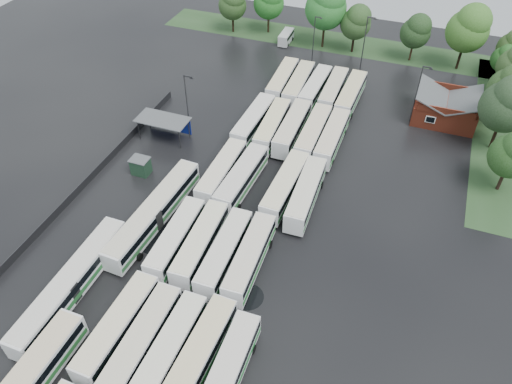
% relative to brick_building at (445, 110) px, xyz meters
% --- Properties ---
extents(ground, '(160.00, 160.00, 0.00)m').
position_rel_brick_building_xyz_m(ground, '(-24.00, -42.77, -1.87)').
color(ground, black).
rests_on(ground, ground).
extents(brick_building, '(10.07, 8.60, 5.39)m').
position_rel_brick_building_xyz_m(brick_building, '(0.00, 0.00, 0.00)').
color(brick_building, maroon).
rests_on(brick_building, ground).
extents(wash_shed, '(8.20, 4.20, 3.58)m').
position_rel_brick_building_xyz_m(wash_shed, '(-41.20, -20.74, 1.12)').
color(wash_shed, '#2D2D30').
rests_on(wash_shed, ground).
extents(utility_hut, '(2.70, 2.20, 2.62)m').
position_rel_brick_building_xyz_m(utility_hut, '(-40.20, -30.17, -0.55)').
color(utility_hut, '#173220').
rests_on(utility_hut, ground).
extents(grass_strip_north, '(80.00, 10.00, 0.01)m').
position_rel_brick_building_xyz_m(grass_strip_north, '(-22.00, 22.03, -1.86)').
color(grass_strip_north, '#254320').
rests_on(grass_strip_north, ground).
extents(grass_strip_east, '(10.00, 50.00, 0.01)m').
position_rel_brick_building_xyz_m(grass_strip_east, '(10.00, 0.03, -1.86)').
color(grass_strip_east, '#254320').
rests_on(grass_strip_east, ground).
extents(west_fence, '(0.10, 50.00, 1.20)m').
position_rel_brick_building_xyz_m(west_fence, '(-46.20, -34.77, -1.27)').
color(west_fence, '#2D2D30').
rests_on(west_fence, ground).
extents(bus_r1c0, '(2.92, 12.74, 3.54)m').
position_rel_brick_building_xyz_m(bus_r1c0, '(-28.28, -54.91, 0.08)').
color(bus_r1c0, white).
rests_on(bus_r1c0, ground).
extents(bus_r1c1, '(2.78, 12.62, 3.51)m').
position_rel_brick_building_xyz_m(bus_r1c1, '(-25.09, -55.36, 0.06)').
color(bus_r1c1, white).
rests_on(bus_r1c1, ground).
extents(bus_r1c2, '(2.72, 12.48, 3.47)m').
position_rel_brick_building_xyz_m(bus_r1c2, '(-22.03, -55.32, 0.04)').
color(bus_r1c2, white).
rests_on(bus_r1c2, ground).
extents(bus_r1c3, '(3.04, 12.97, 3.59)m').
position_rel_brick_building_xyz_m(bus_r1c3, '(-18.96, -54.91, 0.11)').
color(bus_r1c3, white).
rests_on(bus_r1c3, ground).
extents(bus_r1c4, '(2.89, 12.40, 3.44)m').
position_rel_brick_building_xyz_m(bus_r1c4, '(-15.64, -55.50, 0.02)').
color(bus_r1c4, white).
rests_on(bus_r1c4, ground).
extents(bus_r2c0, '(3.02, 12.41, 3.43)m').
position_rel_brick_building_xyz_m(bus_r2c0, '(-28.43, -41.58, 0.02)').
color(bus_r2c0, white).
rests_on(bus_r2c0, ground).
extents(bus_r2c1, '(3.20, 12.67, 3.50)m').
position_rel_brick_building_xyz_m(bus_r2c1, '(-25.26, -41.28, 0.06)').
color(bus_r2c1, white).
rests_on(bus_r2c1, ground).
extents(bus_r2c2, '(2.96, 12.61, 3.49)m').
position_rel_brick_building_xyz_m(bus_r2c2, '(-21.97, -41.57, 0.06)').
color(bus_r2c2, white).
rests_on(bus_r2c2, ground).
extents(bus_r2c3, '(3.13, 12.65, 3.49)m').
position_rel_brick_building_xyz_m(bus_r2c3, '(-18.83, -41.26, 0.06)').
color(bus_r2c3, white).
rests_on(bus_r2c3, ground).
extents(bus_r3c0, '(2.69, 12.61, 3.51)m').
position_rel_brick_building_xyz_m(bus_r3c0, '(-28.27, -27.94, 0.06)').
color(bus_r3c0, white).
rests_on(bus_r3c0, ground).
extents(bus_r3c1, '(3.27, 13.00, 3.59)m').
position_rel_brick_building_xyz_m(bus_r3c1, '(-25.10, -28.26, 0.11)').
color(bus_r3c1, white).
rests_on(bus_r3c1, ground).
extents(bus_r3c3, '(3.14, 13.05, 3.61)m').
position_rel_brick_building_xyz_m(bus_r3c3, '(-18.89, -27.72, 0.12)').
color(bus_r3c3, white).
rests_on(bus_r3c3, ground).
extents(bus_r3c4, '(3.21, 13.05, 3.61)m').
position_rel_brick_building_xyz_m(bus_r3c4, '(-15.79, -28.20, 0.12)').
color(bus_r3c4, white).
rests_on(bus_r3c4, ground).
extents(bus_r4c0, '(3.01, 12.83, 3.55)m').
position_rel_brick_building_xyz_m(bus_r4c0, '(-28.58, -14.37, 0.09)').
color(bus_r4c0, white).
rests_on(bus_r4c0, ground).
extents(bus_r4c1, '(3.18, 12.62, 3.49)m').
position_rel_brick_building_xyz_m(bus_r4c1, '(-25.34, -14.56, 0.05)').
color(bus_r4c1, white).
rests_on(bus_r4c1, ground).
extents(bus_r4c2, '(2.94, 12.98, 3.60)m').
position_rel_brick_building_xyz_m(bus_r4c2, '(-22.18, -14.12, 0.12)').
color(bus_r4c2, white).
rests_on(bus_r4c2, ground).
extents(bus_r4c3, '(2.84, 12.95, 3.60)m').
position_rel_brick_building_xyz_m(bus_r4c3, '(-18.68, -14.31, 0.11)').
color(bus_r4c3, white).
rests_on(bus_r4c3, ground).
extents(bus_r4c4, '(2.74, 12.79, 3.56)m').
position_rel_brick_building_xyz_m(bus_r4c4, '(-15.66, -14.46, 0.09)').
color(bus_r4c4, white).
rests_on(bus_r4c4, ground).
extents(bus_r5c0, '(3.14, 12.67, 3.50)m').
position_rel_brick_building_xyz_m(bus_r5c0, '(-28.35, -0.42, 0.06)').
color(bus_r5c0, white).
rests_on(bus_r5c0, ground).
extents(bus_r5c1, '(3.10, 12.86, 3.56)m').
position_rel_brick_building_xyz_m(bus_r5c1, '(-25.18, -0.81, 0.09)').
color(bus_r5c1, white).
rests_on(bus_r5c1, ground).
extents(bus_r5c2, '(2.92, 12.35, 3.42)m').
position_rel_brick_building_xyz_m(bus_r5c2, '(-22.15, -0.70, 0.02)').
color(bus_r5c2, white).
rests_on(bus_r5c2, ground).
extents(bus_r5c3, '(2.71, 12.34, 3.43)m').
position_rel_brick_building_xyz_m(bus_r5c3, '(-18.95, -0.44, 0.02)').
color(bus_r5c3, white).
rests_on(bus_r5c3, ground).
extents(bus_r5c4, '(3.01, 12.90, 3.57)m').
position_rel_brick_building_xyz_m(bus_r5c4, '(-15.72, -1.07, 0.10)').
color(bus_r5c4, white).
rests_on(bus_r5c4, ground).
extents(artic_bus_west_b, '(3.63, 19.32, 3.56)m').
position_rel_brick_building_xyz_m(artic_bus_west_b, '(-33.10, -38.60, 0.11)').
color(artic_bus_west_b, white).
rests_on(artic_bus_west_b, ground).
extents(artic_bus_west_c, '(2.70, 18.84, 3.50)m').
position_rel_brick_building_xyz_m(artic_bus_west_c, '(-36.25, -51.91, 0.07)').
color(artic_bus_west_c, white).
rests_on(artic_bus_west_c, ground).
extents(minibus, '(2.11, 5.41, 2.35)m').
position_rel_brick_building_xyz_m(minibus, '(-33.66, 18.11, -0.56)').
color(minibus, silver).
rests_on(minibus, ground).
extents(tree_north_0, '(5.95, 5.95, 9.85)m').
position_rel_brick_building_xyz_m(tree_north_0, '(-46.02, 19.16, 4.47)').
color(tree_north_0, black).
rests_on(tree_north_0, ground).
extents(tree_north_1, '(6.45, 6.45, 10.68)m').
position_rel_brick_building_xyz_m(tree_north_1, '(-38.73, 21.66, 5.01)').
color(tree_north_1, '#302214').
rests_on(tree_north_1, ground).
extents(tree_north_2, '(8.26, 8.26, 13.68)m').
position_rel_brick_building_xyz_m(tree_north_2, '(-25.82, 18.99, 6.94)').
color(tree_north_2, black).
rests_on(tree_north_2, ground).
extents(tree_north_3, '(6.05, 6.05, 10.02)m').
position_rel_brick_building_xyz_m(tree_north_3, '(-19.54, 18.88, 4.58)').
color(tree_north_3, black).
rests_on(tree_north_3, ground).
extents(tree_north_4, '(5.81, 5.81, 9.62)m').
position_rel_brick_building_xyz_m(tree_north_4, '(-8.01, 19.37, 4.32)').
color(tree_north_4, '#3A2418').
rests_on(tree_north_4, ground).
extents(tree_north_5, '(7.83, 7.83, 12.96)m').
position_rel_brick_building_xyz_m(tree_north_5, '(1.09, 19.05, 6.48)').
color(tree_north_5, black).
rests_on(tree_north_5, ground).
extents(tree_east_1, '(7.65, 7.65, 12.67)m').
position_rel_brick_building_xyz_m(tree_east_1, '(7.88, -5.64, 6.29)').
color(tree_east_1, black).
rests_on(tree_east_1, ground).
extents(tree_east_2, '(6.44, 6.44, 10.66)m').
position_rel_brick_building_xyz_m(tree_east_2, '(8.59, 2.29, 4.99)').
color(tree_east_2, black).
rests_on(tree_east_2, ground).
extents(tree_east_4, '(4.50, 4.47, 7.41)m').
position_rel_brick_building_xyz_m(tree_east_4, '(8.31, 16.78, 2.90)').
color(tree_east_4, black).
rests_on(tree_east_4, ground).
extents(lamp_post_ne, '(1.55, 0.30, 10.08)m').
position_rel_brick_building_xyz_m(lamp_post_ne, '(-4.94, -2.31, 3.99)').
color(lamp_post_ne, '#2D2D30').
rests_on(lamp_post_ne, ground).
extents(lamp_post_nw, '(1.63, 0.32, 10.58)m').
position_rel_brick_building_xyz_m(lamp_post_nw, '(-37.83, -18.67, 4.28)').
color(lamp_post_nw, '#2D2D30').
rests_on(lamp_post_nw, ground).
extents(lamp_post_back_w, '(1.42, 0.28, 9.20)m').
position_rel_brick_building_xyz_m(lamp_post_back_w, '(-26.11, 12.02, 3.48)').
color(lamp_post_back_w, '#2D2D30').
rests_on(lamp_post_back_w, ground).
extents(lamp_post_back_e, '(1.69, 0.33, 10.97)m').
position_rel_brick_building_xyz_m(lamp_post_back_e, '(-16.29, 11.11, 4.50)').
color(lamp_post_back_e, '#2D2D30').
rests_on(lamp_post_back_e, ground).
extents(puddle_0, '(5.18, 5.18, 0.01)m').
position_rel_brick_building_xyz_m(puddle_0, '(-27.80, -60.34, -1.86)').
color(puddle_0, black).
rests_on(puddle_0, ground).
extents(puddle_2, '(5.97, 5.97, 0.01)m').
position_rel_brick_building_xyz_m(puddle_2, '(-31.22, -40.76, -1.86)').
color(puddle_2, black).
rests_on(puddle_2, ground).
extents(puddle_3, '(3.78, 3.78, 0.01)m').
position_rel_brick_building_xyz_m(puddle_3, '(-17.57, -45.29, -1.86)').
color(puddle_3, black).
rests_on(puddle_3, ground).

